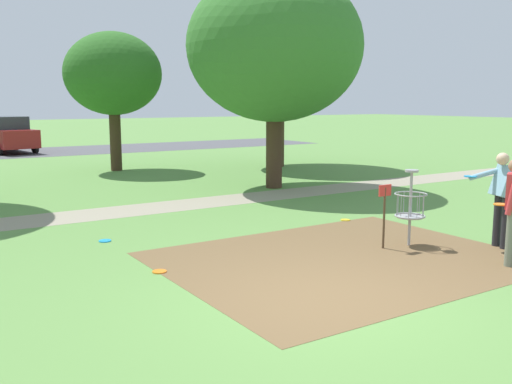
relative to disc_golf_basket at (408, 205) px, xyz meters
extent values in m
plane|color=#5B8942|center=(-3.11, -1.48, -0.75)|extent=(160.00, 160.00, 0.00)
cube|color=brown|center=(-1.54, -0.07, -0.75)|extent=(5.84, 4.64, 0.01)
cylinder|color=#9E9EA3|center=(0.06, -0.01, -0.08)|extent=(0.05, 0.05, 1.35)
cylinder|color=#9E9EA3|center=(0.06, -0.01, 0.62)|extent=(0.24, 0.24, 0.04)
torus|color=#9E9EA3|center=(0.06, -0.01, 0.20)|extent=(0.58, 0.58, 0.02)
torus|color=#9E9EA3|center=(0.06, -0.01, -0.20)|extent=(0.55, 0.55, 0.03)
cylinder|color=#9E9EA3|center=(0.06, -0.01, -0.22)|extent=(0.48, 0.48, 0.02)
cylinder|color=gray|center=(0.30, -0.01, 0.00)|extent=(0.01, 0.01, 0.40)
cylinder|color=gray|center=(0.25, 0.13, 0.00)|extent=(0.01, 0.01, 0.40)
cylinder|color=gray|center=(0.13, 0.22, 0.00)|extent=(0.01, 0.01, 0.40)
cylinder|color=gray|center=(-0.01, 0.22, 0.00)|extent=(0.01, 0.01, 0.40)
cylinder|color=gray|center=(-0.13, 0.13, 0.00)|extent=(0.01, 0.01, 0.40)
cylinder|color=gray|center=(-0.18, -0.01, 0.00)|extent=(0.01, 0.01, 0.40)
cylinder|color=gray|center=(-0.13, -0.15, 0.00)|extent=(0.01, 0.01, 0.40)
cylinder|color=gray|center=(-0.01, -0.24, 0.00)|extent=(0.01, 0.01, 0.40)
cylinder|color=gray|center=(0.13, -0.24, 0.00)|extent=(0.01, 0.01, 0.40)
cylinder|color=gray|center=(0.25, -0.15, 0.00)|extent=(0.01, 0.01, 0.40)
cylinder|color=#4C3823|center=(-0.49, 0.09, -0.20)|extent=(0.04, 0.04, 1.10)
cube|color=red|center=(-0.49, 0.09, 0.30)|extent=(0.28, 0.03, 0.20)
cylinder|color=#232328|center=(1.31, -1.10, -0.29)|extent=(0.14, 0.14, 0.92)
cylinder|color=#232328|center=(1.37, -0.89, -0.29)|extent=(0.14, 0.14, 0.92)
cube|color=#84B7D1|center=(1.34, -0.99, 0.45)|extent=(0.47, 0.46, 0.60)
sphere|color=beige|center=(1.28, -0.97, 0.85)|extent=(0.22, 0.22, 0.22)
cylinder|color=#84B7D1|center=(1.10, -0.75, 0.56)|extent=(0.59, 0.26, 0.21)
cylinder|color=#1E93DB|center=(0.83, -0.66, 0.53)|extent=(0.22, 0.22, 0.02)
cylinder|color=slate|center=(0.38, -1.80, -0.29)|extent=(0.14, 0.14, 0.92)
cylinder|color=slate|center=(0.57, -1.69, -0.29)|extent=(0.14, 0.14, 0.92)
cylinder|color=#D1383D|center=(0.30, -1.83, 0.36)|extent=(0.16, 0.19, 0.55)
cylinder|color=orange|center=(0.38, -1.59, 0.22)|extent=(0.22, 0.22, 0.02)
cylinder|color=orange|center=(-4.43, 0.91, -0.74)|extent=(0.22, 0.22, 0.02)
cylinder|color=gold|center=(0.58, 2.29, -0.74)|extent=(0.21, 0.21, 0.02)
cylinder|color=#1E93DB|center=(-4.50, 3.30, -0.74)|extent=(0.23, 0.23, 0.02)
cylinder|color=#422D1E|center=(-0.53, 13.99, 0.38)|extent=(0.42, 0.42, 2.27)
ellipsoid|color=#2D6623|center=(-0.53, 13.99, 2.86)|extent=(3.59, 3.59, 3.05)
cylinder|color=#4C3823|center=(5.42, 11.80, 0.61)|extent=(0.49, 0.49, 2.74)
ellipsoid|color=#285B1E|center=(5.42, 11.80, 3.92)|extent=(5.17, 5.17, 4.39)
cylinder|color=#422D1E|center=(2.02, 7.16, 0.37)|extent=(0.49, 0.49, 2.24)
ellipsoid|color=#38752D|center=(2.02, 7.16, 3.44)|extent=(5.19, 5.19, 4.41)
cube|color=maroon|center=(-2.63, 24.42, 0.00)|extent=(2.53, 4.46, 0.90)
cube|color=#2D333D|center=(-2.63, 24.42, 0.77)|extent=(1.95, 2.44, 0.64)
cylinder|color=black|center=(-1.98, 25.87, -0.45)|extent=(0.29, 0.62, 0.60)
cylinder|color=black|center=(-1.51, 23.31, -0.45)|extent=(0.29, 0.62, 0.60)
cube|color=gray|center=(-3.11, 5.98, -0.75)|extent=(40.00, 1.48, 0.00)
camera|label=1|loc=(-7.79, -7.04, 1.85)|focal=40.20mm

